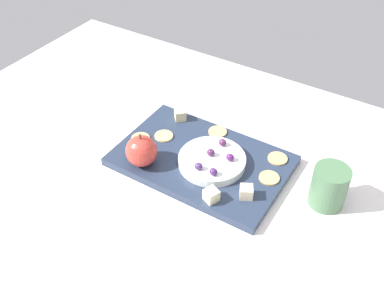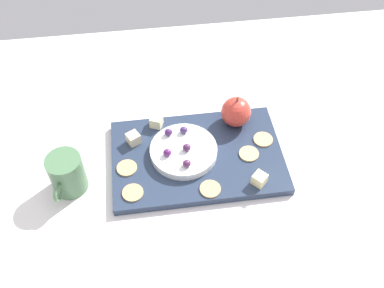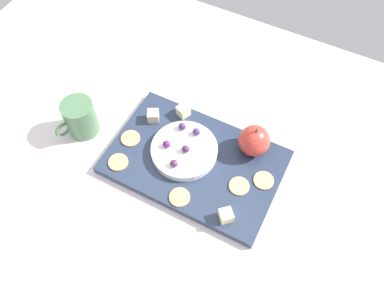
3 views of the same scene
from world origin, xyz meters
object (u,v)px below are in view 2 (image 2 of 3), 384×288
Objects in this scene: serving_dish at (184,151)px; cracker_1 at (127,168)px; grape_0 at (187,163)px; cup at (67,174)px; grape_2 at (185,130)px; grape_3 at (167,153)px; cracker_4 at (249,154)px; platter at (197,157)px; cheese_cube_0 at (259,179)px; grape_1 at (189,147)px; cracker_0 at (133,193)px; cheese_cube_1 at (156,121)px; cheese_cube_2 at (133,138)px; grape_4 at (168,132)px; cracker_3 at (210,189)px; apple_whole at (236,112)px; cracker_2 at (263,139)px.

cracker_1 is at bearing 10.91° from serving_dish.
cup is (25.44, -0.66, 0.00)cm from grape_0.
grape_2 is (-0.89, -9.69, 0.00)cm from grape_0.
cracker_4 is at bearing 177.46° from grape_3.
serving_dish is 3.38× the size of cracker_4.
cracker_1 is (15.97, 1.92, 1.16)cm from platter.
cheese_cube_0 is 29.05cm from cracker_1.
cup is (26.42, 3.76, -0.02)cm from grape_1.
cracker_1 is (28.00, -7.67, -1.13)cm from cheese_cube_0.
cracker_4 is at bearing 172.98° from grape_1.
platter is 17.34cm from cracker_0.
cheese_cube_1 is at bearing -145.34° from cup.
grape_3 reaches higher than serving_dish.
cracker_0 is (11.96, 9.21, -0.73)cm from serving_dish.
grape_0 is at bearing 138.51° from cheese_cube_2.
grape_3 reaches higher than cheese_cube_2.
platter is at bearing -123.87° from grape_0.
serving_dish is 8.36× the size of grape_4.
cracker_3 is (-9.73, 20.00, -1.13)cm from cheese_cube_1.
apple_whole is at bearing -84.98° from cheese_cube_0.
cheese_cube_1 is 23.19cm from cracker_4.
cheese_cube_0 is 1.46× the size of grape_3.
grape_0 is at bearing 107.72° from grape_4.
grape_3 reaches higher than cracker_2.
grape_0 is at bearing -52.04° from cracker_3.
serving_dish is at bearing -25.51° from grape_1.
grape_3 is (4.86, 0.85, -0.02)cm from grape_1.
grape_1 is at bearing -71.55° from cracker_3.
grape_3 is (3.87, -3.56, 0.01)cm from grape_0.
grape_4 is (5.96, -5.12, 3.64)cm from platter.
cup reaches higher than cracker_1.
cracker_0 is at bearing 19.52° from grape_0.
grape_0 reaches higher than cracker_2.
cheese_cube_2 is 12.10cm from grape_2.
cheese_cube_1 is (20.38, -19.71, 0.00)cm from cheese_cube_0.
cheese_cube_0 is 1.46× the size of grape_1.
serving_dish is at bearing -8.50° from cracker_4.
grape_2 is at bearing 14.51° from apple_whole.
grape_0 and grape_1 have the same top height.
serving_dish is at bearing -34.02° from cheese_cube_0.
cracker_0 is at bearing 14.80° from cracker_4.
grape_4 is at bearing -123.29° from cracker_0.
cheese_cube_0 is at bearing 133.31° from grape_2.
cracker_2 is 1.00× the size of cracker_3.
cracker_2 is at bearing -173.37° from grape_1.
grape_1 is (-12.12, 5.43, 1.38)cm from cheese_cube_2.
cheese_cube_1 is 12.02cm from grape_1.
serving_dish is 5.71× the size of cheese_cube_2.
cracker_2 is at bearing 173.57° from cheese_cube_2.
serving_dish is 25.75cm from cup.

